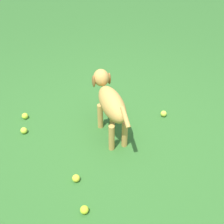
{
  "coord_description": "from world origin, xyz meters",
  "views": [
    {
      "loc": [
        -2.06,
        0.32,
        1.96
      ],
      "look_at": [
        0.05,
        -0.03,
        0.3
      ],
      "focal_mm": 46.09,
      "sensor_mm": 36.0,
      "label": 1
    }
  ],
  "objects_px": {
    "dog": "(110,102)",
    "tennis_ball_4": "(24,130)",
    "tennis_ball_0": "(164,114)",
    "tennis_ball_2": "(25,116)",
    "tennis_ball_3": "(76,178)",
    "tennis_ball_1": "(84,210)"
  },
  "relations": [
    {
      "from": "dog",
      "to": "tennis_ball_4",
      "type": "height_order",
      "value": "dog"
    },
    {
      "from": "dog",
      "to": "tennis_ball_0",
      "type": "bearing_deg",
      "value": -84.99
    },
    {
      "from": "dog",
      "to": "tennis_ball_2",
      "type": "bearing_deg",
      "value": 56.23
    },
    {
      "from": "tennis_ball_3",
      "to": "tennis_ball_4",
      "type": "height_order",
      "value": "same"
    },
    {
      "from": "dog",
      "to": "tennis_ball_0",
      "type": "distance_m",
      "value": 0.73
    },
    {
      "from": "dog",
      "to": "tennis_ball_1",
      "type": "bearing_deg",
      "value": 148.21
    },
    {
      "from": "tennis_ball_0",
      "to": "tennis_ball_4",
      "type": "distance_m",
      "value": 1.48
    },
    {
      "from": "dog",
      "to": "tennis_ball_2",
      "type": "relative_size",
      "value": 12.98
    },
    {
      "from": "tennis_ball_4",
      "to": "tennis_ball_1",
      "type": "bearing_deg",
      "value": -152.59
    },
    {
      "from": "dog",
      "to": "tennis_ball_0",
      "type": "xyz_separation_m",
      "value": [
        0.17,
        -0.61,
        -0.35
      ]
    },
    {
      "from": "tennis_ball_2",
      "to": "tennis_ball_1",
      "type": "bearing_deg",
      "value": -157.01
    },
    {
      "from": "tennis_ball_3",
      "to": "tennis_ball_4",
      "type": "xyz_separation_m",
      "value": [
        0.69,
        0.48,
        0.0
      ]
    },
    {
      "from": "tennis_ball_0",
      "to": "tennis_ball_1",
      "type": "relative_size",
      "value": 1.0
    },
    {
      "from": "tennis_ball_0",
      "to": "tennis_ball_3",
      "type": "distance_m",
      "value": 1.24
    },
    {
      "from": "dog",
      "to": "tennis_ball_4",
      "type": "xyz_separation_m",
      "value": [
        0.14,
        0.86,
        -0.35
      ]
    },
    {
      "from": "tennis_ball_2",
      "to": "tennis_ball_3",
      "type": "xyz_separation_m",
      "value": [
        -0.93,
        -0.49,
        0.0
      ]
    },
    {
      "from": "tennis_ball_3",
      "to": "tennis_ball_4",
      "type": "relative_size",
      "value": 1.0
    },
    {
      "from": "tennis_ball_4",
      "to": "tennis_ball_3",
      "type": "bearing_deg",
      "value": -145.37
    },
    {
      "from": "tennis_ball_0",
      "to": "tennis_ball_3",
      "type": "height_order",
      "value": "same"
    },
    {
      "from": "tennis_ball_0",
      "to": "tennis_ball_4",
      "type": "xyz_separation_m",
      "value": [
        -0.03,
        1.48,
        0.0
      ]
    },
    {
      "from": "dog",
      "to": "tennis_ball_4",
      "type": "relative_size",
      "value": 12.98
    },
    {
      "from": "tennis_ball_0",
      "to": "dog",
      "type": "bearing_deg",
      "value": 105.44
    }
  ]
}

